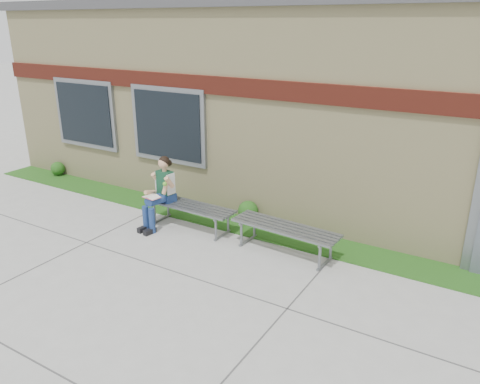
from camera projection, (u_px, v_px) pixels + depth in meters
The scene contains 8 objects.
ground at pixel (207, 305), 6.57m from camera, with size 80.00×80.00×0.00m, color #9E9E99.
grass_strip at pixel (287, 236), 8.66m from camera, with size 16.00×0.80×0.02m, color #195015.
school_building at pixel (355, 98), 10.66m from camera, with size 16.20×6.22×4.20m.
bench_left at pixel (190, 210), 8.91m from camera, with size 1.83×0.54×0.47m.
bench_right at pixel (285, 233), 7.94m from camera, with size 1.92×0.65×0.49m.
girl at pixel (160, 191), 8.88m from camera, with size 0.49×0.84×1.37m.
shrub_west at pixel (58, 169), 12.02m from camera, with size 0.35×0.35×0.35m, color #195015.
shrub_mid at pixel (248, 211), 9.26m from camera, with size 0.40×0.40×0.40m, color #195015.
Camera 1 is at (3.30, -4.58, 3.75)m, focal length 35.00 mm.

